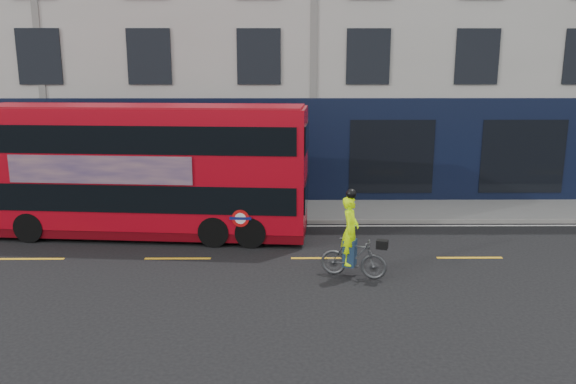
{
  "coord_description": "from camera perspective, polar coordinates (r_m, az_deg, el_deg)",
  "views": [
    {
      "loc": [
        -1.1,
        -13.09,
        5.09
      ],
      "look_at": [
        -0.98,
        1.6,
        1.84
      ],
      "focal_mm": 35.0,
      "sensor_mm": 36.0,
      "label": 1
    }
  ],
  "objects": [
    {
      "name": "pavement",
      "position": [
        20.26,
        2.67,
        -1.92
      ],
      "size": [
        60.0,
        3.0,
        0.12
      ],
      "primitive_type": "cube",
      "color": "gray",
      "rests_on": "ground"
    },
    {
      "name": "lane_dashes",
      "position": [
        15.49,
        3.67,
        -6.72
      ],
      "size": [
        58.0,
        0.12,
        0.01
      ],
      "primitive_type": null,
      "color": "yellow",
      "rests_on": "ground"
    },
    {
      "name": "building_terrace",
      "position": [
        26.17,
        2.05,
        17.74
      ],
      "size": [
        50.0,
        10.07,
        15.0
      ],
      "color": "#B8B4AE",
      "rests_on": "ground"
    },
    {
      "name": "road_edge_line",
      "position": [
        18.54,
        2.97,
        -3.47
      ],
      "size": [
        58.0,
        0.1,
        0.01
      ],
      "primitive_type": "cube",
      "color": "silver",
      "rests_on": "ground"
    },
    {
      "name": "ground",
      "position": [
        14.09,
        4.1,
        -8.74
      ],
      "size": [
        120.0,
        120.0,
        0.0
      ],
      "primitive_type": "plane",
      "color": "black",
      "rests_on": "ground"
    },
    {
      "name": "bus",
      "position": [
        17.67,
        -14.32,
        2.21
      ],
      "size": [
        10.12,
        3.12,
        4.01
      ],
      "rotation": [
        0.0,
        0.0,
        -0.09
      ],
      "color": "#A80614",
      "rests_on": "ground"
    },
    {
      "name": "kerb",
      "position": [
        18.81,
        2.92,
        -3.04
      ],
      "size": [
        60.0,
        0.12,
        0.13
      ],
      "primitive_type": "cube",
      "color": "gray",
      "rests_on": "ground"
    },
    {
      "name": "cyclist",
      "position": [
        13.99,
        6.56,
        -5.65
      ],
      "size": [
        1.72,
        1.01,
        2.24
      ],
      "rotation": [
        0.0,
        0.0,
        -0.35
      ],
      "color": "#414346",
      "rests_on": "ground"
    }
  ]
}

